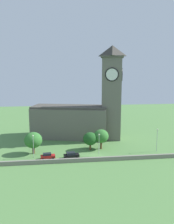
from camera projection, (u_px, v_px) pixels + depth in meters
name	position (u px, v px, depth m)	size (l,w,h in m)	color
ground_plane	(89.00, 142.00, 84.59)	(200.00, 200.00, 0.00)	#517F42
church	(82.00, 113.00, 89.33)	(36.61, 18.59, 35.53)	#666056
quay_barrier	(98.00, 159.00, 65.79)	(59.24, 0.70, 1.22)	gray
car_red	(48.00, 156.00, 67.61)	(4.44, 2.53, 1.74)	red
car_black	(71.00, 155.00, 68.32)	(4.81, 2.78, 1.76)	black
streetlamp_west_end	(33.00, 143.00, 67.86)	(0.44, 0.44, 7.12)	#9EA0A5
streetlamp_west_mid	(99.00, 141.00, 69.46)	(0.44, 0.44, 7.00)	#9EA0A5
streetlamp_central	(157.00, 137.00, 73.27)	(0.44, 0.44, 7.65)	#9EA0A5
tree_riverside_west	(33.00, 140.00, 71.49)	(5.61, 5.61, 6.97)	brown
tree_riverside_east	(90.00, 139.00, 75.26)	(4.76, 4.76, 5.95)	brown
tree_by_tower	(101.00, 136.00, 76.09)	(5.00, 5.00, 6.70)	brown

